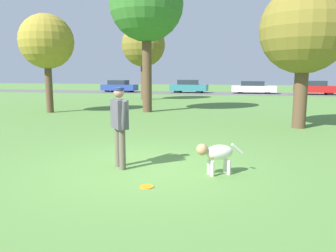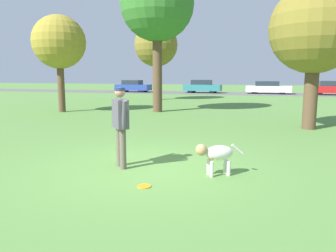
# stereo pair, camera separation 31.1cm
# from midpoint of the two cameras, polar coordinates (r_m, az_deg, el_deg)

# --- Properties ---
(ground_plane) EXTENTS (120.00, 120.00, 0.00)m
(ground_plane) POSITION_cam_midpoint_polar(r_m,az_deg,el_deg) (6.82, -6.11, -7.15)
(ground_plane) COLOR #56843D
(far_road_strip) EXTENTS (120.00, 6.00, 0.01)m
(far_road_strip) POSITION_cam_midpoint_polar(r_m,az_deg,el_deg) (34.53, 10.26, 5.60)
(far_road_strip) COLOR #5B5B59
(far_road_strip) RESTS_ON ground_plane
(person) EXTENTS (0.55, 0.61, 1.64)m
(person) POSITION_cam_midpoint_polar(r_m,az_deg,el_deg) (6.62, -9.78, 0.92)
(person) COLOR #665B4C
(person) RESTS_ON ground_plane
(dog) EXTENTS (0.90, 0.62, 0.62)m
(dog) POSITION_cam_midpoint_polar(r_m,az_deg,el_deg) (6.23, 6.98, -4.75)
(dog) COLOR silver
(dog) RESTS_ON ground_plane
(frisbee) EXTENTS (0.24, 0.24, 0.02)m
(frisbee) POSITION_cam_midpoint_polar(r_m,az_deg,el_deg) (5.64, -5.34, -10.49)
(frisbee) COLOR orange
(frisbee) RESTS_ON ground_plane
(tree_near_left) EXTENTS (2.66, 2.66, 4.85)m
(tree_near_left) POSITION_cam_midpoint_polar(r_m,az_deg,el_deg) (17.70, -20.89, 13.49)
(tree_near_left) COLOR brown
(tree_near_left) RESTS_ON ground_plane
(tree_far_left) EXTENTS (3.25, 3.25, 5.76)m
(tree_far_left) POSITION_cam_midpoint_polar(r_m,az_deg,el_deg) (25.35, -4.67, 13.82)
(tree_far_left) COLOR brown
(tree_far_left) RESTS_ON ground_plane
(tree_mid_center) EXTENTS (3.67, 3.67, 7.20)m
(tree_mid_center) POSITION_cam_midpoint_polar(r_m,az_deg,el_deg) (17.23, -4.35, 20.30)
(tree_mid_center) COLOR brown
(tree_mid_center) RESTS_ON ground_plane
(tree_near_right) EXTENTS (3.04, 3.04, 4.96)m
(tree_near_right) POSITION_cam_midpoint_polar(r_m,az_deg,el_deg) (12.54, 21.99, 15.20)
(tree_near_right) COLOR brown
(tree_near_right) RESTS_ON ground_plane
(parked_car_blue) EXTENTS (3.87, 1.74, 1.33)m
(parked_car_blue) POSITION_cam_midpoint_polar(r_m,az_deg,el_deg) (37.10, -8.72, 6.86)
(parked_car_blue) COLOR #284293
(parked_car_blue) RESTS_ON ground_plane
(parked_car_teal) EXTENTS (3.95, 1.75, 1.38)m
(parked_car_teal) POSITION_cam_midpoint_polar(r_m,az_deg,el_deg) (35.27, 3.38, 6.89)
(parked_car_teal) COLOR teal
(parked_car_teal) RESTS_ON ground_plane
(parked_car_white) EXTENTS (4.41, 1.82, 1.28)m
(parked_car_white) POSITION_cam_midpoint_polar(r_m,az_deg,el_deg) (34.76, 14.44, 6.51)
(parked_car_white) COLOR white
(parked_car_white) RESTS_ON ground_plane
(parked_car_red) EXTENTS (4.00, 1.78, 1.34)m
(parked_car_red) POSITION_cam_midpoint_polar(r_m,az_deg,el_deg) (34.86, 24.03, 6.10)
(parked_car_red) COLOR red
(parked_car_red) RESTS_ON ground_plane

